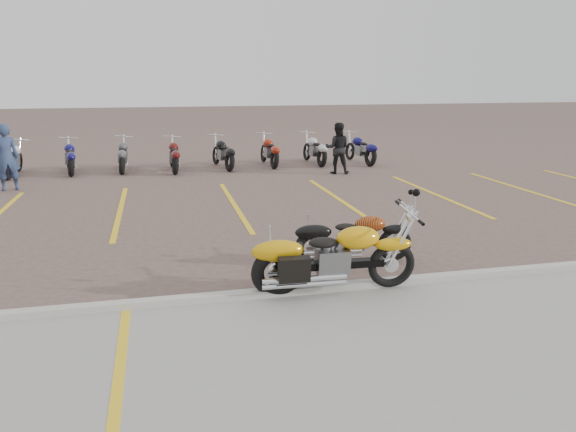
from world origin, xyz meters
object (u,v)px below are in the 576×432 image
Objects in this scene: yellow_cruiser at (331,260)px; person_b at (338,148)px; person_a at (6,157)px; flame_cruiser at (351,240)px.

person_b is (3.31, 9.82, 0.32)m from yellow_cruiser.
person_b is (9.68, 0.58, -0.10)m from person_a.
yellow_cruiser is at bearing 105.13° from person_a.
person_b reaches higher than yellow_cruiser.
person_a is (-6.37, 9.24, 0.42)m from yellow_cruiser.
yellow_cruiser is 1.39m from flame_cruiser.
yellow_cruiser is 1.22× the size of flame_cruiser.
person_b is at bearing 79.00° from flame_cruiser.
person_a is (-7.10, 8.06, 0.51)m from flame_cruiser.
flame_cruiser is 1.09× the size of person_a.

